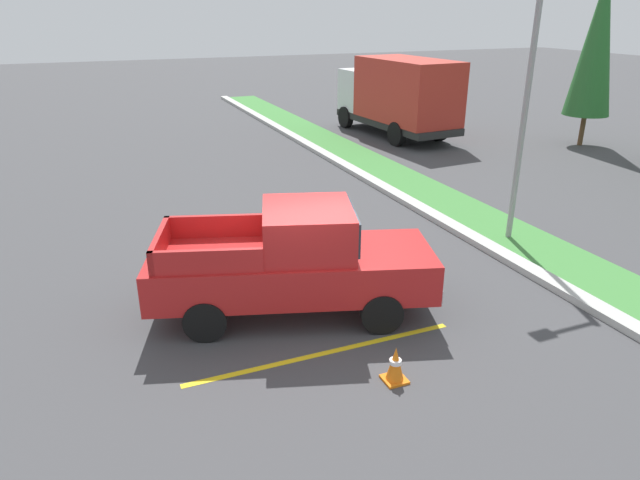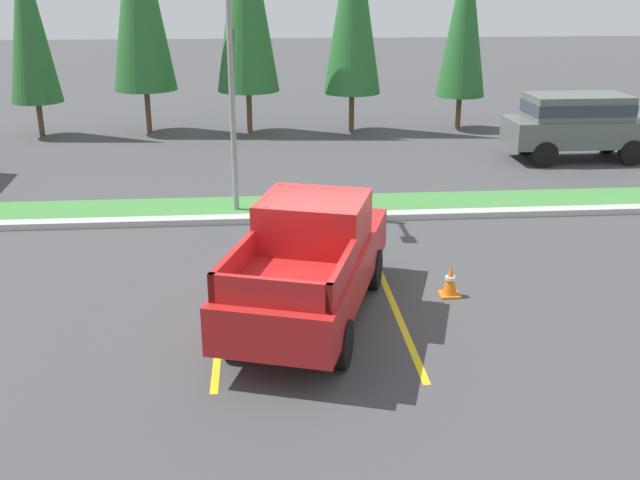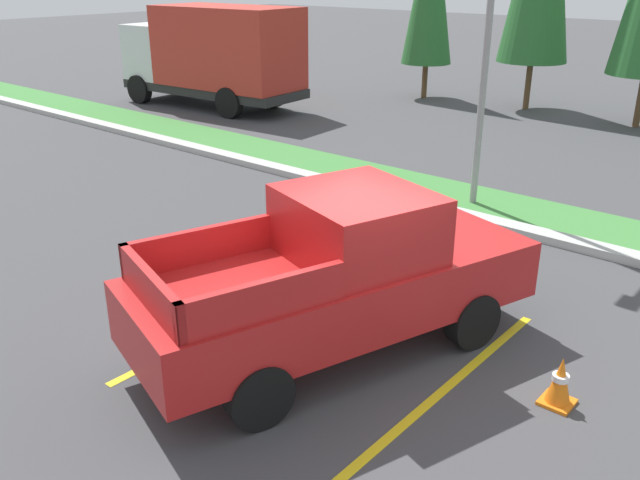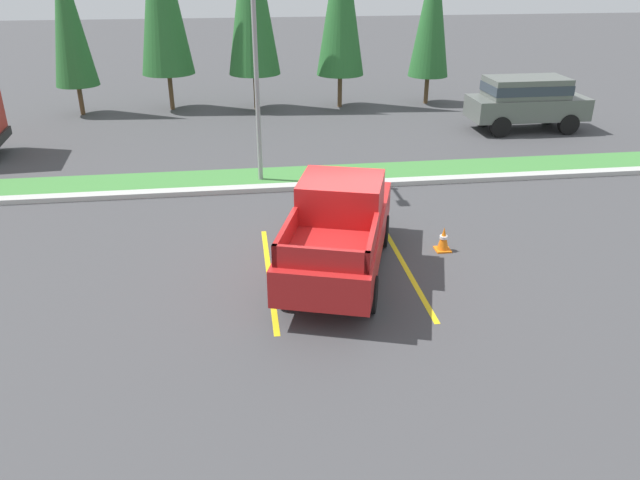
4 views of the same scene
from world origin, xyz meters
TOP-DOWN VIEW (x-y plane):
  - ground_plane at (0.00, 0.00)m, footprint 120.00×120.00m
  - parking_line_near at (-1.76, -0.40)m, footprint 0.12×4.80m
  - parking_line_far at (1.34, -0.40)m, footprint 0.12×4.80m
  - curb_strip at (0.00, 5.00)m, footprint 56.00×0.40m
  - grass_median at (0.00, 6.10)m, footprint 56.00×1.80m
  - pickup_truck_main at (-0.20, -0.35)m, footprint 3.38×5.55m
  - suv_distant at (9.14, 10.56)m, footprint 4.61×1.97m
  - street_light at (-1.64, 5.73)m, footprint 0.24×1.49m
  - cypress_tree_leftmost at (-9.05, 15.76)m, footprint 1.83×1.83m
  - cypress_tree_rightmost at (6.67, 15.84)m, footprint 1.85×1.85m
  - traffic_cone at (2.45, 0.33)m, footprint 0.36×0.36m

SIDE VIEW (x-z plane):
  - ground_plane at x=0.00m, z-range 0.00..0.00m
  - parking_line_near at x=-1.76m, z-range 0.00..0.01m
  - parking_line_far at x=1.34m, z-range 0.00..0.01m
  - grass_median at x=0.00m, z-range 0.00..0.06m
  - curb_strip at x=0.00m, z-range 0.00..0.15m
  - traffic_cone at x=2.45m, z-range -0.01..0.59m
  - pickup_truck_main at x=-0.20m, z-range -0.01..2.09m
  - suv_distant at x=9.14m, z-range 0.19..2.29m
  - street_light at x=-1.64m, z-range 0.53..6.55m
  - cypress_tree_leftmost at x=-9.05m, z-range 0.63..7.68m
  - cypress_tree_rightmost at x=6.67m, z-range 0.63..7.76m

